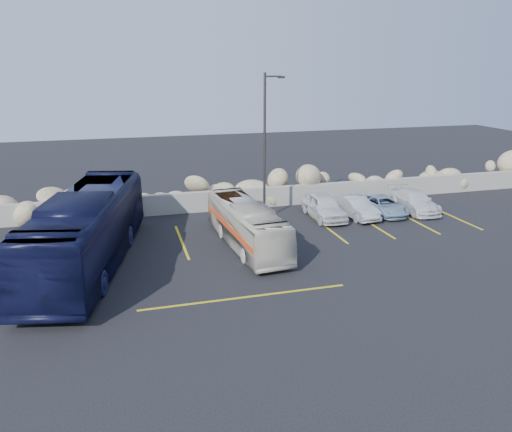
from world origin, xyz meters
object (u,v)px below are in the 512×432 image
object	(u,v)px
tour_coach	(88,230)
car_d	(384,205)
car_c	(415,201)
vintage_bus	(247,225)
car_a	(324,206)
lamppost	(266,143)
car_b	(356,207)

from	to	relation	value
tour_coach	car_d	world-z (taller)	tour_coach
tour_coach	car_c	world-z (taller)	tour_coach
vintage_bus	tour_coach	xyz separation A→B (m)	(-7.17, -0.47, 0.55)
vintage_bus	car_d	distance (m)	9.58
vintage_bus	tour_coach	size ratio (longest dim) A/B	0.66
tour_coach	car_d	distance (m)	16.65
car_a	vintage_bus	bearing A→B (deg)	-147.93
vintage_bus	car_d	bearing A→B (deg)	14.34
car_a	tour_coach	bearing A→B (deg)	-162.47
car_c	car_d	distance (m)	2.08
car_d	car_a	bearing A→B (deg)	176.25
tour_coach	car_a	world-z (taller)	tour_coach
vintage_bus	lamppost	bearing A→B (deg)	57.62
car_a	car_b	size ratio (longest dim) A/B	1.12
vintage_bus	car_a	bearing A→B (deg)	26.68
vintage_bus	tour_coach	world-z (taller)	tour_coach
car_a	car_d	xyz separation A→B (m)	(3.69, -0.17, -0.17)
tour_coach	car_c	size ratio (longest dim) A/B	2.86
lamppost	car_d	distance (m)	7.98
car_c	tour_coach	bearing A→B (deg)	-166.89
lamppost	vintage_bus	size ratio (longest dim) A/B	1.03
car_b	tour_coach	bearing A→B (deg)	-172.14
car_b	car_a	bearing A→B (deg)	165.46
car_b	car_d	bearing A→B (deg)	-1.78
car_a	car_b	bearing A→B (deg)	-7.97
lamppost	vintage_bus	distance (m)	5.50
car_a	car_c	xyz separation A→B (m)	(5.77, -0.12, -0.09)
tour_coach	car_b	size ratio (longest dim) A/B	3.28
lamppost	car_b	xyz separation A→B (m)	(5.10, -1.00, -3.71)
lamppost	car_a	size ratio (longest dim) A/B	2.00
lamppost	car_a	bearing A→B (deg)	-12.23
tour_coach	car_c	distance (m)	18.68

